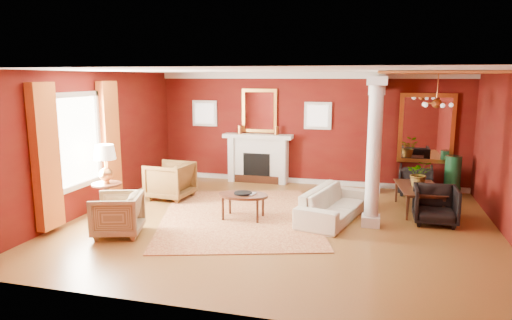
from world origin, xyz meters
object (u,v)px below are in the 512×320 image
(armchair_stripe, at_px, (117,212))
(armchair_leopard, at_px, (170,179))
(dining_table, at_px, (420,192))
(side_table, at_px, (106,169))
(coffee_table, at_px, (243,196))
(sofa, at_px, (334,199))

(armchair_stripe, bearing_deg, armchair_leopard, 166.18)
(armchair_leopard, distance_m, dining_table, 5.52)
(armchair_stripe, xyz_separation_m, side_table, (-0.81, 0.95, 0.57))
(side_table, xyz_separation_m, dining_table, (6.13, 1.99, -0.57))
(coffee_table, xyz_separation_m, dining_table, (3.43, 1.45, -0.05))
(coffee_table, bearing_deg, armchair_leopard, 153.40)
(armchair_leopard, distance_m, side_table, 1.77)
(sofa, xyz_separation_m, dining_table, (1.70, 1.02, 0.00))
(dining_table, bearing_deg, armchair_leopard, 87.40)
(armchair_leopard, bearing_deg, armchair_stripe, 9.18)
(armchair_leopard, xyz_separation_m, coffee_table, (2.07, -1.04, -0.01))
(coffee_table, distance_m, dining_table, 3.73)
(side_table, bearing_deg, sofa, 12.34)
(armchair_stripe, bearing_deg, sofa, 100.08)
(sofa, xyz_separation_m, coffee_table, (-1.73, -0.44, 0.05))
(armchair_stripe, distance_m, dining_table, 6.08)
(armchair_leopard, bearing_deg, side_table, -16.76)
(dining_table, bearing_deg, side_table, 101.00)
(coffee_table, bearing_deg, sofa, 14.14)
(coffee_table, bearing_deg, side_table, -168.83)
(sofa, xyz_separation_m, armchair_leopard, (-3.80, 0.60, 0.06))
(sofa, relative_size, dining_table, 1.41)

